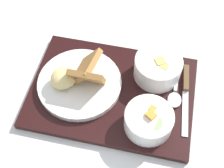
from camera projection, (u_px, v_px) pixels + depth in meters
name	position (u px, v px, depth m)	size (l,w,h in m)	color
ground_plane	(112.00, 94.00, 0.82)	(4.00, 4.00, 0.00)	silver
serving_tray	(112.00, 92.00, 0.82)	(0.43, 0.31, 0.02)	black
bowl_salad	(149.00, 120.00, 0.73)	(0.12, 0.12, 0.06)	white
bowl_soup	(158.00, 66.00, 0.81)	(0.12, 0.12, 0.06)	white
plate_main	(78.00, 81.00, 0.80)	(0.22, 0.22, 0.09)	white
knife	(186.00, 87.00, 0.81)	(0.03, 0.21, 0.01)	silver
spoon	(175.00, 89.00, 0.81)	(0.04, 0.16, 0.01)	silver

